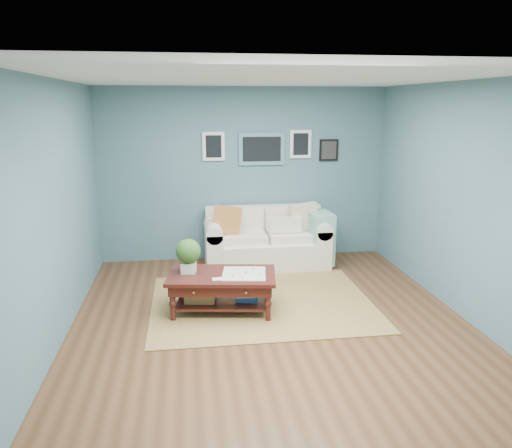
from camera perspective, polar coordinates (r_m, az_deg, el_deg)
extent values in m
plane|color=brown|center=(5.88, 1.60, -10.93)|extent=(5.00, 5.00, 0.00)
plane|color=white|center=(5.36, 1.80, 16.37)|extent=(5.00, 5.00, 0.00)
cube|color=#466B78|center=(7.90, -1.37, 5.67)|extent=(4.50, 0.02, 2.70)
cube|color=#466B78|center=(3.11, 9.52, -7.10)|extent=(4.50, 0.02, 2.70)
cube|color=#466B78|center=(5.55, -21.87, 1.27)|extent=(0.02, 5.00, 2.70)
cube|color=#466B78|center=(6.24, 22.53, 2.49)|extent=(0.02, 5.00, 2.70)
cube|color=slate|center=(7.87, 0.65, 8.57)|extent=(0.72, 0.03, 0.50)
cube|color=black|center=(7.85, 0.67, 8.56)|extent=(0.60, 0.01, 0.38)
cube|color=white|center=(7.78, -4.88, 8.84)|extent=(0.34, 0.03, 0.44)
cube|color=white|center=(7.98, 5.12, 9.09)|extent=(0.34, 0.03, 0.44)
cube|color=black|center=(8.10, 8.31, 8.36)|extent=(0.30, 0.03, 0.34)
cube|color=brown|center=(6.34, 0.67, -8.96)|extent=(2.73, 2.19, 0.01)
cube|color=silver|center=(7.69, 1.17, -3.30)|extent=(1.38, 0.86, 0.41)
cube|color=silver|center=(7.89, 0.80, 0.44)|extent=(1.81, 0.21, 0.47)
cube|color=silver|center=(7.58, -4.89, -2.83)|extent=(0.23, 0.86, 0.60)
cube|color=silver|center=(7.83, 7.03, -2.35)|extent=(0.23, 0.86, 0.60)
cylinder|color=silver|center=(7.50, -4.93, -0.62)|extent=(0.25, 0.86, 0.25)
cylinder|color=silver|center=(7.75, 7.10, -0.20)|extent=(0.25, 0.86, 0.25)
cube|color=silver|center=(7.51, -1.54, -1.59)|extent=(0.70, 0.55, 0.13)
cube|color=silver|center=(7.63, 4.00, -1.38)|extent=(0.70, 0.55, 0.13)
cube|color=silver|center=(7.72, -1.79, 0.65)|extent=(0.70, 0.12, 0.35)
cube|color=silver|center=(7.83, 3.61, 0.82)|extent=(0.70, 0.12, 0.35)
cube|color=#C35626|center=(7.43, -3.36, 0.44)|extent=(0.47, 0.17, 0.46)
cube|color=beige|center=(7.68, 5.48, 0.83)|extent=(0.46, 0.18, 0.45)
cube|color=beige|center=(7.52, 3.36, -0.09)|extent=(0.49, 0.12, 0.23)
cube|color=#8EC7BF|center=(7.68, 7.29, -1.54)|extent=(0.33, 0.54, 0.78)
cube|color=black|center=(5.97, -3.92, -5.89)|extent=(1.36, 0.92, 0.04)
cube|color=black|center=(6.00, -3.90, -6.65)|extent=(1.26, 0.82, 0.13)
cube|color=black|center=(6.09, -3.87, -8.86)|extent=(1.14, 0.70, 0.03)
sphere|color=gold|center=(5.71, -7.15, -7.78)|extent=(0.03, 0.03, 0.03)
sphere|color=gold|center=(5.66, -1.17, -7.87)|extent=(0.03, 0.03, 0.03)
cylinder|color=black|center=(5.86, -9.51, -8.92)|extent=(0.06, 0.06, 0.43)
cylinder|color=black|center=(5.77, 1.39, -9.09)|extent=(0.06, 0.06, 0.43)
cylinder|color=black|center=(6.38, -8.63, -6.97)|extent=(0.06, 0.06, 0.43)
cylinder|color=black|center=(6.30, 1.33, -7.09)|extent=(0.06, 0.06, 0.43)
cube|color=silver|center=(6.03, -7.69, -4.92)|extent=(0.19, 0.19, 0.13)
sphere|color=#215119|center=(5.97, -7.75, -3.10)|extent=(0.29, 0.29, 0.29)
cube|color=beige|center=(5.94, -1.38, -5.69)|extent=(0.58, 0.58, 0.01)
cube|color=#976A45|center=(6.07, -6.38, -7.78)|extent=(0.39, 0.30, 0.21)
cube|color=#24528D|center=(6.06, -1.06, -8.18)|extent=(0.28, 0.23, 0.12)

